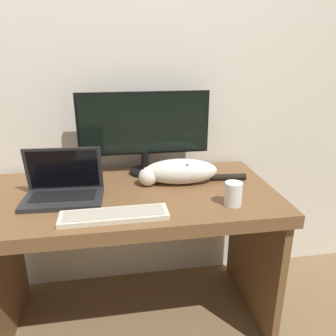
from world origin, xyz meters
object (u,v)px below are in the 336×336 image
(cat, at_px, (179,171))
(coffee_mug, at_px, (233,194))
(monitor, at_px, (144,128))
(external_keyboard, at_px, (114,215))
(laptop, at_px, (63,189))

(cat, distance_m, coffee_mug, 0.33)
(coffee_mug, bearing_deg, monitor, 126.77)
(monitor, distance_m, external_keyboard, 0.56)
(laptop, height_order, external_keyboard, laptop)
(cat, height_order, coffee_mug, cat)
(laptop, distance_m, coffee_mug, 0.75)
(monitor, relative_size, external_keyboard, 1.58)
(monitor, xyz_separation_m, cat, (0.15, -0.17, -0.18))
(laptop, height_order, cat, laptop)
(external_keyboard, relative_size, coffee_mug, 4.20)
(cat, relative_size, coffee_mug, 5.37)
(laptop, bearing_deg, cat, 12.71)
(monitor, distance_m, laptop, 0.51)
(cat, bearing_deg, external_keyboard, -130.68)
(cat, bearing_deg, coffee_mug, -51.02)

